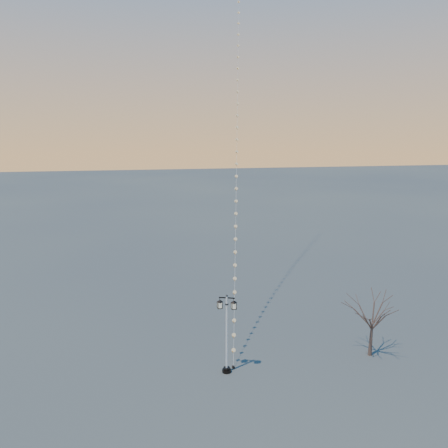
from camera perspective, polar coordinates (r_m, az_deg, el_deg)
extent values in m
plane|color=#464846|center=(28.81, 3.84, -19.46)|extent=(300.00, 300.00, 0.00)
cylinder|color=black|center=(29.42, 0.35, -18.52)|extent=(0.58, 0.58, 0.17)
cylinder|color=black|center=(29.34, 0.35, -18.26)|extent=(0.41, 0.41, 0.14)
cylinder|color=white|center=(28.16, 0.36, -13.87)|extent=(0.13, 0.13, 4.85)
cylinder|color=black|center=(27.40, 0.37, -10.37)|extent=(0.21, 0.21, 0.06)
cube|color=black|center=(27.25, 0.37, -9.57)|extent=(0.95, 0.38, 0.06)
sphere|color=black|center=(27.20, 0.37, -9.32)|extent=(0.14, 0.14, 0.14)
pyramid|color=black|center=(27.36, -0.55, -9.82)|extent=(0.45, 0.45, 0.14)
cube|color=beige|center=(27.48, -0.54, -10.44)|extent=(0.27, 0.27, 0.35)
cube|color=black|center=(27.56, -0.54, -10.82)|extent=(0.31, 0.31, 0.04)
pyramid|color=black|center=(27.25, 1.28, -9.92)|extent=(0.45, 0.45, 0.14)
cube|color=beige|center=(27.37, 1.28, -10.54)|extent=(0.27, 0.27, 0.35)
cube|color=black|center=(27.45, 1.28, -10.91)|extent=(0.31, 0.31, 0.04)
cone|color=#47342B|center=(32.37, 18.54, -14.00)|extent=(0.28, 0.28, 2.33)
cylinder|color=black|center=(29.80, 1.22, -18.08)|extent=(0.17, 0.17, 0.17)
cylinder|color=black|center=(29.79, 1.22, -18.04)|extent=(0.03, 0.03, 0.22)
cone|color=orange|center=(39.69, 1.73, 15.63)|extent=(0.07, 0.07, 0.24)
cylinder|color=white|center=(29.58, 1.22, -17.34)|extent=(0.01, 0.01, 0.70)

